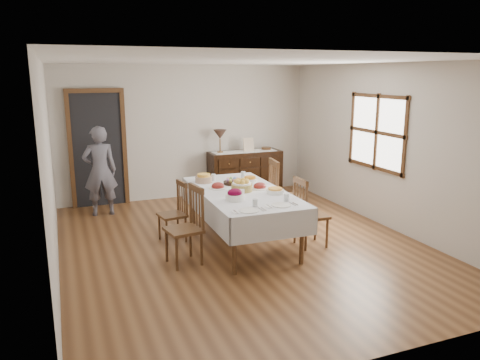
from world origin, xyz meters
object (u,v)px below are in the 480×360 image
object	(u,v)px
chair_right_near	(308,212)
chair_right_far	(283,194)
person	(100,168)
chair_left_near	(187,225)
chair_left_far	(175,211)
sideboard	(245,173)
dining_table	(242,197)
table_lamp	(220,135)

from	to	relation	value
chair_right_near	chair_right_far	bearing A→B (deg)	-0.33
chair_right_near	person	distance (m)	3.74
chair_right_near	chair_right_far	xyz separation A→B (m)	(0.02, 0.86, 0.06)
chair_left_near	person	distance (m)	2.78
chair_left_far	sideboard	world-z (taller)	sideboard
chair_left_near	sideboard	size ratio (longest dim) A/B	0.69
dining_table	chair_right_far	xyz separation A→B (m)	(0.87, 0.43, -0.14)
chair_right_far	person	bearing A→B (deg)	63.80
chair_left_near	table_lamp	world-z (taller)	table_lamp
chair_left_near	table_lamp	xyz separation A→B (m)	(1.52, 3.06, 0.73)
chair_left_near	chair_right_near	distance (m)	1.77
chair_left_near	sideboard	distance (m)	3.67
person	chair_left_far	bearing A→B (deg)	117.73
person	chair_left_near	bearing A→B (deg)	108.24
sideboard	table_lamp	distance (m)	0.96
chair_left_far	person	distance (m)	1.99
sideboard	chair_left_near	bearing A→B (deg)	-123.91
dining_table	chair_left_near	distance (m)	1.02
chair_left_far	table_lamp	size ratio (longest dim) A/B	1.93
sideboard	table_lamp	world-z (taller)	table_lamp
chair_left_far	chair_right_near	bearing A→B (deg)	52.74
chair_left_far	person	world-z (taller)	person
sideboard	person	xyz separation A→B (m)	(-2.88, -0.41, 0.39)
dining_table	person	bearing A→B (deg)	129.24
chair_right_far	sideboard	distance (m)	2.24
chair_right_far	chair_left_far	bearing A→B (deg)	96.11
sideboard	person	size ratio (longest dim) A/B	0.89
chair_right_far	sideboard	world-z (taller)	chair_right_far
chair_right_near	sideboard	distance (m)	3.09
chair_right_far	person	xyz separation A→B (m)	(-2.63, 1.81, 0.27)
chair_left_far	table_lamp	bearing A→B (deg)	137.11
dining_table	sideboard	world-z (taller)	sideboard
dining_table	chair_left_near	world-z (taller)	chair_left_near
dining_table	person	world-z (taller)	person
chair_right_far	table_lamp	world-z (taller)	table_lamp
dining_table	sideboard	bearing A→B (deg)	68.01
dining_table	table_lamp	distance (m)	2.78
chair_left_far	chair_right_near	size ratio (longest dim) A/B	0.88
chair_left_far	chair_right_near	distance (m)	1.95
dining_table	sideboard	distance (m)	2.89
table_lamp	chair_left_near	bearing A→B (deg)	-116.39
chair_left_near	chair_left_far	world-z (taller)	chair_left_near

